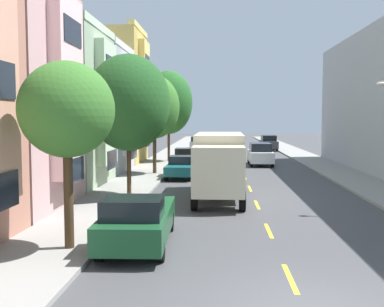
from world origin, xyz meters
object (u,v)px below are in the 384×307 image
object	(u,v)px
street_tree_nearest	(67,110)
parked_pickup_forest	(138,220)
street_tree_second	(128,103)
parked_pickup_silver	(199,143)
parked_pickup_orange	(188,159)
moving_white_sedan	(260,154)
parked_hatchback_teal	(180,167)
parked_suv_charcoal	(268,143)
street_tree_farthest	(169,103)
delivery_box_truck	(219,161)
street_tree_third	(154,107)

from	to	relation	value
street_tree_nearest	parked_pickup_forest	size ratio (longest dim) A/B	1.06
street_tree_second	parked_pickup_forest	world-z (taller)	street_tree_second
parked_pickup_silver	parked_pickup_orange	size ratio (longest dim) A/B	1.00
street_tree_nearest	moving_white_sedan	world-z (taller)	street_tree_nearest
street_tree_nearest	parked_hatchback_teal	size ratio (longest dim) A/B	1.40
parked_suv_charcoal	moving_white_sedan	size ratio (longest dim) A/B	1.00
street_tree_farthest	moving_white_sedan	xyz separation A→B (m)	(8.20, -2.18, -4.52)
delivery_box_truck	parked_pickup_silver	xyz separation A→B (m)	(-2.56, 35.34, -1.05)
delivery_box_truck	moving_white_sedan	xyz separation A→B (m)	(3.60, 16.52, -0.89)
parked_suv_charcoal	parked_pickup_orange	world-z (taller)	parked_suv_charcoal
street_tree_nearest	parked_pickup_forest	world-z (taller)	street_tree_nearest
street_tree_third	parked_pickup_silver	xyz separation A→B (m)	(2.05, 26.16, -4.04)
street_tree_farthest	parked_pickup_forest	xyz separation A→B (m)	(1.98, -27.74, -4.68)
street_tree_nearest	parked_pickup_forest	bearing A→B (deg)	22.42
parked_hatchback_teal	parked_pickup_forest	xyz separation A→B (m)	(-0.01, -16.60, 0.07)
street_tree_second	moving_white_sedan	distance (m)	19.14
street_tree_nearest	parked_pickup_silver	xyz separation A→B (m)	(2.05, 45.20, -3.51)
parked_hatchback_teal	parked_suv_charcoal	bearing A→B (deg)	71.84
parked_pickup_forest	moving_white_sedan	world-z (taller)	moving_white_sedan
street_tree_third	parked_hatchback_teal	world-z (taller)	street_tree_third
street_tree_farthest	parked_pickup_orange	xyz separation A→B (m)	(2.09, -5.32, -4.68)
street_tree_second	street_tree_farthest	bearing A→B (deg)	90.00
street_tree_farthest	parked_pickup_forest	bearing A→B (deg)	-85.92
street_tree_nearest	parked_suv_charcoal	size ratio (longest dim) A/B	1.18
street_tree_third	parked_pickup_silver	bearing A→B (deg)	85.53
parked_suv_charcoal	parked_pickup_orange	size ratio (longest dim) A/B	0.90
parked_hatchback_teal	moving_white_sedan	distance (m)	10.90
delivery_box_truck	street_tree_third	bearing A→B (deg)	116.63
street_tree_nearest	street_tree_farthest	size ratio (longest dim) A/B	0.69
parked_hatchback_teal	moving_white_sedan	world-z (taller)	moving_white_sedan
delivery_box_truck	parked_pickup_forest	size ratio (longest dim) A/B	1.51
parked_suv_charcoal	street_tree_third	bearing A→B (deg)	-113.10
street_tree_nearest	street_tree_third	distance (m)	19.04
street_tree_second	parked_pickup_forest	xyz separation A→B (m)	(1.98, -8.70, -4.04)
street_tree_farthest	parked_hatchback_teal	size ratio (longest dim) A/B	2.05
street_tree_third	street_tree_farthest	xyz separation A→B (m)	(0.00, 9.52, 0.64)
street_tree_third	parked_suv_charcoal	bearing A→B (deg)	66.90
street_tree_farthest	parked_pickup_orange	size ratio (longest dim) A/B	1.56
parked_suv_charcoal	parked_pickup_silver	bearing A→B (deg)	175.90
street_tree_third	parked_hatchback_teal	distance (m)	4.84
moving_white_sedan	street_tree_nearest	bearing A→B (deg)	-107.27
street_tree_farthest	street_tree_nearest	bearing A→B (deg)	-90.00
street_tree_third	parked_hatchback_teal	xyz separation A→B (m)	(1.98, -1.62, -4.11)
street_tree_farthest	street_tree_third	bearing A→B (deg)	-90.00
parked_pickup_orange	parked_pickup_forest	bearing A→B (deg)	-90.29
street_tree_nearest	street_tree_farthest	bearing A→B (deg)	90.00
parked_pickup_orange	moving_white_sedan	size ratio (longest dim) A/B	1.11
street_tree_nearest	moving_white_sedan	xyz separation A→B (m)	(8.20, 26.37, -3.35)
parked_pickup_forest	street_tree_second	bearing A→B (deg)	102.80
street_tree_nearest	delivery_box_truck	world-z (taller)	street_tree_nearest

